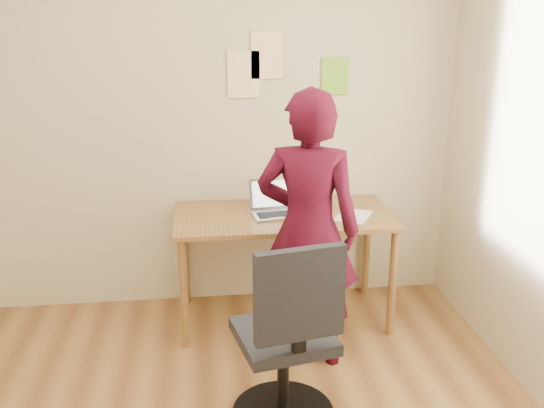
{
  "coord_description": "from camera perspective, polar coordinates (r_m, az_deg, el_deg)",
  "views": [
    {
      "loc": [
        0.02,
        -2.27,
        2.0
      ],
      "look_at": [
        0.41,
        0.95,
        0.95
      ],
      "focal_mm": 40.0,
      "sensor_mm": 36.0,
      "label": 1
    }
  ],
  "objects": [
    {
      "name": "wall_note_mid",
      "position": [
        4.04,
        -0.47,
        13.82
      ],
      "size": [
        0.21,
        0.0,
        0.3
      ],
      "primitive_type": "cube",
      "color": "#FFD798",
      "rests_on": "room"
    },
    {
      "name": "phone",
      "position": [
        3.77,
        5.1,
        -1.59
      ],
      "size": [
        0.09,
        0.14,
        0.01
      ],
      "rotation": [
        0.0,
        0.0,
        -0.2
      ],
      "color": "black",
      "rests_on": "desk"
    },
    {
      "name": "desk",
      "position": [
        3.92,
        1.11,
        -2.14
      ],
      "size": [
        1.4,
        0.7,
        0.74
      ],
      "color": "brown",
      "rests_on": "ground"
    },
    {
      "name": "person",
      "position": [
        3.43,
        3.42,
        -2.47
      ],
      "size": [
        0.68,
        0.55,
        1.61
      ],
      "primitive_type": "imported",
      "rotation": [
        0.0,
        0.0,
        2.83
      ],
      "color": "#3E0819",
      "rests_on": "ground"
    },
    {
      "name": "laptop",
      "position": [
        3.89,
        0.23,
        -0.23
      ],
      "size": [
        0.32,
        0.29,
        0.21
      ],
      "rotation": [
        0.0,
        0.0,
        0.12
      ],
      "color": "#ADAEB5",
      "rests_on": "desk"
    },
    {
      "name": "wall_note_left",
      "position": [
        4.04,
        -2.68,
        12.07
      ],
      "size": [
        0.21,
        0.0,
        0.3
      ],
      "primitive_type": "cube",
      "color": "#FFD798",
      "rests_on": "room"
    },
    {
      "name": "wall_note_right",
      "position": [
        4.13,
        5.94,
        11.88
      ],
      "size": [
        0.18,
        0.0,
        0.24
      ],
      "primitive_type": "cube",
      "color": "#7DBB2A",
      "rests_on": "room"
    },
    {
      "name": "office_chair",
      "position": [
        3.02,
        1.51,
        -13.43
      ],
      "size": [
        0.52,
        0.54,
        1.01
      ],
      "rotation": [
        0.0,
        0.0,
        0.21
      ],
      "color": "black",
      "rests_on": "ground"
    },
    {
      "name": "room",
      "position": [
        2.36,
        -7.14,
        1.84
      ],
      "size": [
        3.58,
        3.58,
        2.78
      ],
      "color": "brown",
      "rests_on": "ground"
    },
    {
      "name": "paper_sheet",
      "position": [
        3.89,
        7.67,
        -1.1
      ],
      "size": [
        0.3,
        0.33,
        0.0
      ],
      "primitive_type": "cube",
      "rotation": [
        0.0,
        0.0,
        -0.51
      ],
      "color": "white",
      "rests_on": "desk"
    }
  ]
}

